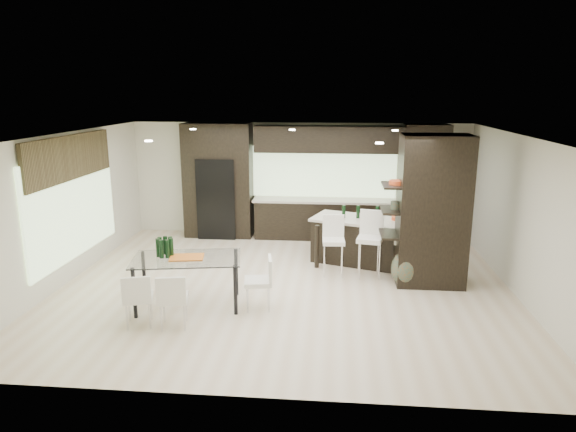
# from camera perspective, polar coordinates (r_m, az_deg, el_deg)

# --- Properties ---
(ground) EXTENTS (8.00, 8.00, 0.00)m
(ground) POSITION_cam_1_polar(r_m,az_deg,el_deg) (9.36, -0.34, -7.73)
(ground) COLOR beige
(ground) RESTS_ON ground
(back_wall) EXTENTS (8.00, 0.02, 2.70)m
(back_wall) POSITION_cam_1_polar(r_m,az_deg,el_deg) (12.38, 1.23, 4.08)
(back_wall) COLOR silver
(back_wall) RESTS_ON ground
(left_wall) EXTENTS (0.02, 7.00, 2.70)m
(left_wall) POSITION_cam_1_polar(r_m,az_deg,el_deg) (10.15, -23.44, 0.79)
(left_wall) COLOR silver
(left_wall) RESTS_ON ground
(right_wall) EXTENTS (0.02, 7.00, 2.70)m
(right_wall) POSITION_cam_1_polar(r_m,az_deg,el_deg) (9.45, 24.55, -0.21)
(right_wall) COLOR silver
(right_wall) RESTS_ON ground
(ceiling) EXTENTS (8.00, 7.00, 0.02)m
(ceiling) POSITION_cam_1_polar(r_m,az_deg,el_deg) (8.74, -0.37, 8.97)
(ceiling) COLOR white
(ceiling) RESTS_ON ground
(window_left) EXTENTS (0.04, 3.20, 1.90)m
(window_left) POSITION_cam_1_polar(r_m,az_deg,el_deg) (10.30, -22.73, 1.03)
(window_left) COLOR #B2D199
(window_left) RESTS_ON left_wall
(window_back) EXTENTS (3.40, 0.04, 1.20)m
(window_back) POSITION_cam_1_polar(r_m,az_deg,el_deg) (12.28, 4.03, 4.92)
(window_back) COLOR #B2D199
(window_back) RESTS_ON back_wall
(stone_accent) EXTENTS (0.08, 3.00, 0.80)m
(stone_accent) POSITION_cam_1_polar(r_m,az_deg,el_deg) (10.15, -23.05, 5.99)
(stone_accent) COLOR brown
(stone_accent) RESTS_ON left_wall
(ceiling_spots) EXTENTS (4.00, 3.00, 0.02)m
(ceiling_spots) POSITION_cam_1_polar(r_m,az_deg,el_deg) (8.99, -0.21, 8.98)
(ceiling_spots) COLOR white
(ceiling_spots) RESTS_ON ceiling
(back_cabinetry) EXTENTS (6.80, 0.68, 2.70)m
(back_cabinetry) POSITION_cam_1_polar(r_m,az_deg,el_deg) (12.03, 3.51, 3.78)
(back_cabinetry) COLOR black
(back_cabinetry) RESTS_ON ground
(refrigerator) EXTENTS (0.90, 0.68, 1.90)m
(refrigerator) POSITION_cam_1_polar(r_m,az_deg,el_deg) (12.36, -7.73, 2.06)
(refrigerator) COLOR black
(refrigerator) RESTS_ON ground
(partition_column) EXTENTS (1.20, 0.80, 2.70)m
(partition_column) POSITION_cam_1_polar(r_m,az_deg,el_deg) (9.47, 15.76, 0.55)
(partition_column) COLOR black
(partition_column) RESTS_ON ground
(kitchen_island) EXTENTS (2.38, 1.61, 0.91)m
(kitchen_island) POSITION_cam_1_polar(r_m,az_deg,el_deg) (10.53, 8.76, -2.80)
(kitchen_island) COLOR black
(kitchen_island) RESTS_ON ground
(stool_left) EXTENTS (0.43, 0.43, 0.92)m
(stool_left) POSITION_cam_1_polar(r_m,az_deg,el_deg) (9.77, 5.06, -3.99)
(stool_left) COLOR white
(stool_left) RESTS_ON ground
(stool_mid) EXTENTS (0.53, 0.53, 1.01)m
(stool_mid) POSITION_cam_1_polar(r_m,az_deg,el_deg) (9.76, 9.03, -3.85)
(stool_mid) COLOR white
(stool_mid) RESTS_ON ground
(stool_right) EXTENTS (0.50, 0.50, 1.00)m
(stool_right) POSITION_cam_1_polar(r_m,az_deg,el_deg) (9.83, 12.96, -3.94)
(stool_right) COLOR white
(stool_right) RESTS_ON ground
(bench) EXTENTS (1.37, 0.73, 0.50)m
(bench) POSITION_cam_1_polar(r_m,az_deg,el_deg) (11.17, 7.33, -2.89)
(bench) COLOR black
(bench) RESTS_ON ground
(floor_vase) EXTENTS (0.50, 0.50, 1.30)m
(floor_vase) POSITION_cam_1_polar(r_m,az_deg,el_deg) (9.37, 12.90, -3.86)
(floor_vase) COLOR #404632
(floor_vase) RESTS_ON ground
(dining_table) EXTENTS (1.85, 1.24, 0.82)m
(dining_table) POSITION_cam_1_polar(r_m,az_deg,el_deg) (8.54, -11.06, -7.20)
(dining_table) COLOR white
(dining_table) RESTS_ON ground
(chair_near) EXTENTS (0.50, 0.50, 0.78)m
(chair_near) POSITION_cam_1_polar(r_m,az_deg,el_deg) (7.87, -12.62, -9.31)
(chair_near) COLOR white
(chair_near) RESTS_ON ground
(chair_far) EXTENTS (0.51, 0.51, 0.77)m
(chair_far) POSITION_cam_1_polar(r_m,az_deg,el_deg) (8.05, -16.27, -9.06)
(chair_far) COLOR white
(chair_far) RESTS_ON ground
(chair_end) EXTENTS (0.49, 0.49, 0.79)m
(chair_end) POSITION_cam_1_polar(r_m,az_deg,el_deg) (8.31, -3.35, -7.68)
(chair_end) COLOR white
(chair_end) RESTS_ON ground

